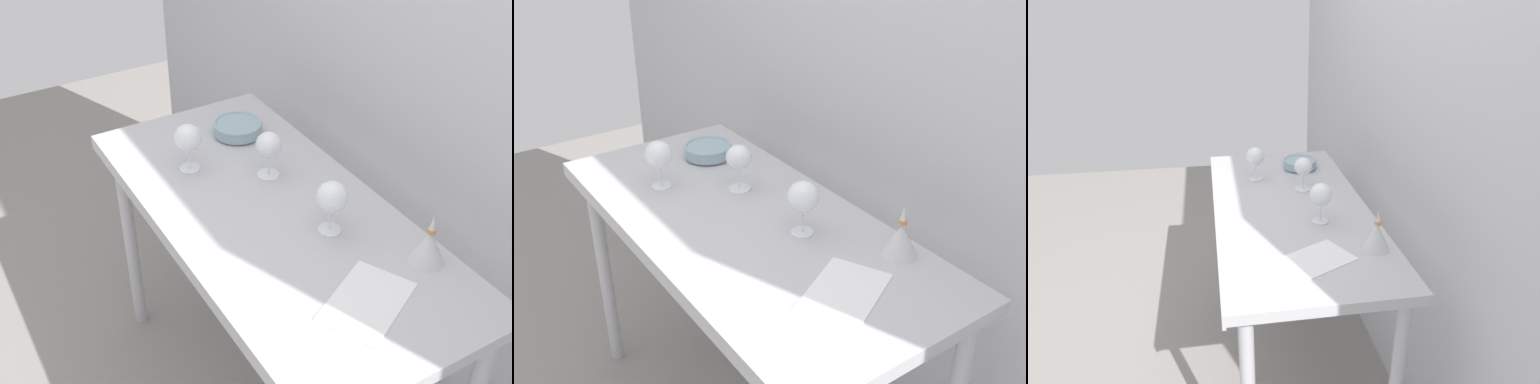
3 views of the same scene
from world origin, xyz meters
TOP-DOWN VIEW (x-y plane):
  - back_wall at (0.00, 0.49)m, footprint 3.80×0.04m
  - steel_counter at (0.00, -0.01)m, footprint 1.40×0.65m
  - wine_glass_near_left at (-0.34, -0.12)m, footprint 0.09×0.09m
  - wine_glass_far_right at (0.16, 0.09)m, footprint 0.09×0.09m
  - wine_glass_far_left at (-0.17, 0.08)m, footprint 0.08×0.08m
  - tasting_sheet_upper at (0.44, -0.00)m, footprint 0.27×0.31m
  - tasting_bowl at (-0.45, 0.12)m, footprint 0.17×0.17m
  - decanter_funnel at (0.40, 0.24)m, footprint 0.10×0.10m

SIDE VIEW (x-z plane):
  - steel_counter at x=0.00m, z-range 0.34..1.24m
  - tasting_sheet_upper at x=0.44m, z-range 0.90..0.90m
  - tasting_bowl at x=-0.45m, z-range 0.90..0.95m
  - decanter_funnel at x=0.40m, z-range 0.88..1.03m
  - wine_glass_far_left at x=-0.17m, z-range 0.93..1.09m
  - wine_glass_near_left at x=-0.34m, z-range 0.93..1.09m
  - wine_glass_far_right at x=0.16m, z-range 0.93..1.10m
  - back_wall at x=0.00m, z-range 0.00..2.60m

